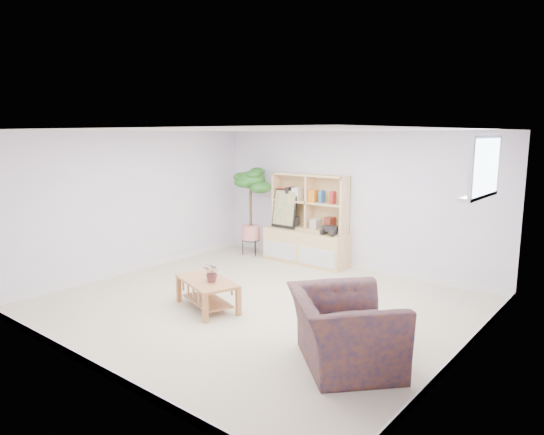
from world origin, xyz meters
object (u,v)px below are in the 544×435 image
Objects in this scene: storage_unit at (306,219)px; floor_tree at (251,212)px; coffee_table at (207,294)px; armchair at (344,325)px.

floor_tree reaches higher than storage_unit.
storage_unit is at bearing 9.36° from floor_tree.
coffee_table is at bearing -60.06° from floor_tree.
floor_tree reaches higher than armchair.
storage_unit is 0.95× the size of floor_tree.
coffee_table is at bearing 36.58° from armchair.
armchair is (2.28, -0.25, 0.23)m from coffee_table.
storage_unit is at bearing 115.67° from coffee_table.
coffee_table is 3.06m from floor_tree.
floor_tree is 4.75m from armchair.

